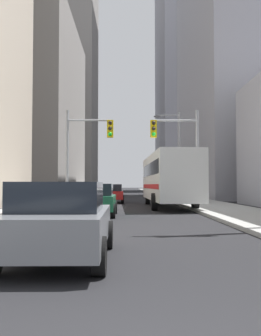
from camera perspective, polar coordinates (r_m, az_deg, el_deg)
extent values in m
cube|color=#9E9E99|center=(52.53, -5.91, -4.02)|extent=(3.86, 160.00, 0.15)
cube|color=#9E9E99|center=(52.58, 5.66, -4.02)|extent=(3.86, 160.00, 0.15)
cube|color=silver|center=(25.45, 5.66, -1.42)|extent=(2.87, 11.57, 2.90)
cube|color=black|center=(25.36, 2.82, -0.24)|extent=(0.36, 10.58, 0.80)
cube|color=red|center=(25.34, 2.82, -2.73)|extent=(0.35, 10.58, 0.28)
cylinder|color=black|center=(29.38, 2.55, -4.40)|extent=(0.32, 1.00, 1.00)
cylinder|color=black|center=(29.59, 7.11, -4.37)|extent=(0.32, 1.00, 1.00)
cylinder|color=black|center=(22.15, 3.53, -5.01)|extent=(0.32, 1.00, 1.00)
cylinder|color=black|center=(22.44, 9.55, -4.95)|extent=(0.32, 1.00, 1.00)
cube|color=slate|center=(7.75, -10.35, -8.55)|extent=(1.84, 4.22, 0.65)
cube|color=black|center=(7.57, -10.50, -4.15)|extent=(1.60, 1.92, 0.55)
cylinder|color=black|center=(9.27, -14.25, -9.54)|extent=(0.22, 0.64, 0.64)
cylinder|color=black|center=(9.03, -3.37, -9.81)|extent=(0.22, 0.64, 0.64)
cylinder|color=black|center=(6.37, -4.64, -12.87)|extent=(0.22, 0.64, 0.64)
cube|color=#195938|center=(18.34, -5.18, -5.07)|extent=(1.80, 4.20, 0.65)
cube|color=black|center=(18.17, -5.21, -3.20)|extent=(1.58, 1.90, 0.55)
cylinder|color=black|center=(19.78, -7.37, -5.82)|extent=(0.22, 0.64, 0.64)
cylinder|color=black|center=(19.65, -2.33, -5.86)|extent=(0.22, 0.64, 0.64)
cylinder|color=black|center=(17.12, -8.46, -6.33)|extent=(0.22, 0.64, 0.64)
cylinder|color=black|center=(16.96, -2.63, -6.39)|extent=(0.22, 0.64, 0.64)
cube|color=maroon|center=(31.73, -2.75, -4.00)|extent=(1.89, 4.24, 0.65)
cube|color=black|center=(31.57, -2.76, -2.92)|extent=(1.62, 1.93, 0.55)
cylinder|color=black|center=(33.13, -4.16, -4.49)|extent=(0.22, 0.64, 0.64)
cylinder|color=black|center=(33.06, -1.16, -4.50)|extent=(0.22, 0.64, 0.64)
cylinder|color=black|center=(30.45, -4.49, -4.67)|extent=(0.22, 0.64, 0.64)
cylinder|color=black|center=(30.38, -1.22, -4.68)|extent=(0.22, 0.64, 0.64)
cylinder|color=gray|center=(23.63, -9.35, 1.24)|extent=(0.18, 0.18, 6.00)
cylinder|color=gray|center=(23.74, -6.18, 7.03)|extent=(2.61, 0.12, 0.12)
cube|color=gold|center=(23.57, -3.02, 5.80)|extent=(0.38, 0.30, 1.05)
sphere|color=black|center=(23.45, -3.03, 6.68)|extent=(0.24, 0.24, 0.24)
sphere|color=black|center=(23.40, -3.04, 5.86)|extent=(0.24, 0.24, 0.24)
sphere|color=#19D833|center=(23.35, -3.04, 5.04)|extent=(0.24, 0.24, 0.24)
cylinder|color=gray|center=(23.73, 9.86, 1.23)|extent=(0.18, 0.18, 6.00)
cylinder|color=gray|center=(23.81, 6.64, 7.01)|extent=(2.66, 0.12, 0.12)
cube|color=gold|center=(23.60, 3.42, 5.79)|extent=(0.38, 0.30, 1.05)
sphere|color=black|center=(23.48, 3.44, 6.67)|extent=(0.24, 0.24, 0.24)
sphere|color=black|center=(23.43, 3.45, 5.85)|extent=(0.24, 0.24, 0.24)
sphere|color=#19D833|center=(23.38, 3.45, 5.03)|extent=(0.24, 0.24, 0.24)
cylinder|color=gray|center=(32.40, 7.27, 1.55)|extent=(0.16, 0.16, 7.50)
cylinder|color=gray|center=(32.73, 5.59, 7.76)|extent=(1.87, 0.10, 0.10)
ellipsoid|color=#4C4C51|center=(32.63, 3.94, 7.61)|extent=(0.56, 0.32, 0.20)
cube|color=gray|center=(56.46, -16.09, 8.32)|extent=(15.43, 25.37, 23.97)
cube|color=gray|center=(95.55, -10.71, 16.62)|extent=(17.58, 18.04, 65.43)
cube|color=#93939E|center=(101.39, 10.18, 16.99)|extent=(20.11, 29.02, 70.52)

